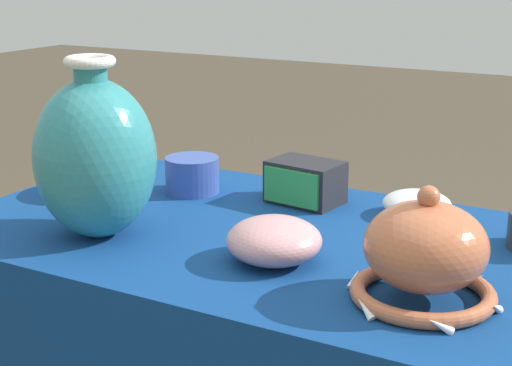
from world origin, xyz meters
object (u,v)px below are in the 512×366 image
at_px(vase_dome_bell, 425,256).
at_px(pot_squat_cobalt, 192,175).
at_px(bowl_shallow_porcelain, 417,204).
at_px(bowl_shallow_rose, 274,240).
at_px(pot_squat_slate, 93,180).
at_px(mosaic_tile_box, 305,182).
at_px(vase_tall_bulbous, 95,157).

distance_m(vase_dome_bell, pot_squat_cobalt, 0.62).
distance_m(bowl_shallow_porcelain, bowl_shallow_rose, 0.34).
relative_size(bowl_shallow_porcelain, pot_squat_slate, 0.83).
bearing_deg(pot_squat_slate, bowl_shallow_porcelain, 15.98).
xyz_separation_m(vase_dome_bell, bowl_shallow_rose, (-0.24, 0.03, -0.03)).
relative_size(vase_dome_bell, mosaic_tile_box, 1.46).
bearing_deg(bowl_shallow_rose, vase_tall_bulbous, -173.33).
bearing_deg(bowl_shallow_rose, mosaic_tile_box, 107.06).
relative_size(mosaic_tile_box, bowl_shallow_porcelain, 1.17).
height_order(bowl_shallow_porcelain, pot_squat_cobalt, pot_squat_cobalt).
relative_size(vase_tall_bulbous, pot_squat_slate, 2.02).
relative_size(vase_tall_bulbous, pot_squat_cobalt, 2.82).
bearing_deg(vase_tall_bulbous, vase_dome_bell, 1.13).
bearing_deg(pot_squat_cobalt, bowl_shallow_porcelain, 9.22).
xyz_separation_m(vase_dome_bell, pot_squat_cobalt, (-0.56, 0.27, -0.03)).
height_order(pot_squat_slate, pot_squat_cobalt, pot_squat_cobalt).
distance_m(vase_tall_bulbous, bowl_shallow_porcelain, 0.57).
bearing_deg(bowl_shallow_rose, pot_squat_slate, 163.06).
bearing_deg(vase_dome_bell, pot_squat_cobalt, 153.78).
xyz_separation_m(bowl_shallow_rose, pot_squat_cobalt, (-0.31, 0.25, 0.00)).
relative_size(mosaic_tile_box, pot_squat_slate, 0.97).
xyz_separation_m(vase_dome_bell, bowl_shallow_porcelain, (-0.12, 0.34, -0.04)).
distance_m(vase_tall_bulbous, vase_dome_bell, 0.56).
height_order(bowl_shallow_rose, pot_squat_cobalt, pot_squat_cobalt).
xyz_separation_m(bowl_shallow_rose, pot_squat_slate, (-0.48, 0.15, -0.01)).
bearing_deg(vase_dome_bell, pot_squat_slate, 166.61).
distance_m(pot_squat_slate, pot_squat_cobalt, 0.20).
bearing_deg(bowl_shallow_rose, vase_dome_bell, -6.03).
relative_size(bowl_shallow_porcelain, pot_squat_cobalt, 1.16).
height_order(bowl_shallow_porcelain, bowl_shallow_rose, bowl_shallow_rose).
xyz_separation_m(vase_tall_bulbous, pot_squat_cobalt, (-0.00, 0.28, -0.10)).
bearing_deg(bowl_shallow_rose, bowl_shallow_porcelain, 69.20).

